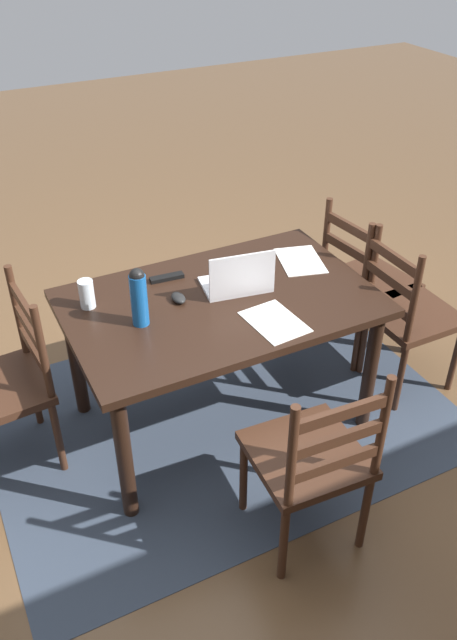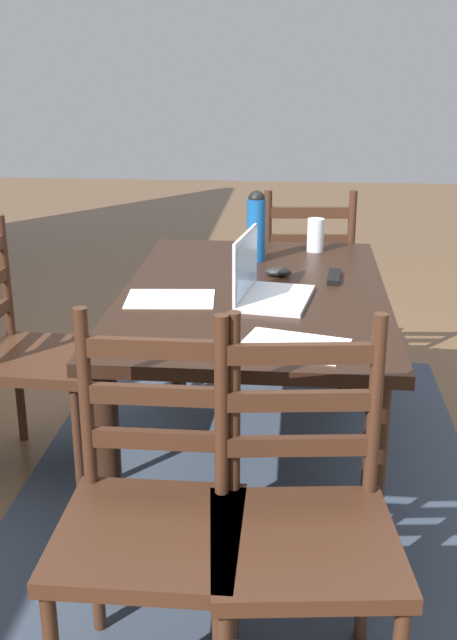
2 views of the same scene
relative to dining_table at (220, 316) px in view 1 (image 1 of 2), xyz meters
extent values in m
plane|color=brown|center=(0.00, 0.00, -0.65)|extent=(14.00, 14.00, 0.00)
cube|color=#333D4C|center=(0.00, 0.00, -0.64)|extent=(2.36, 1.69, 0.01)
cube|color=black|center=(0.00, 0.00, 0.08)|extent=(1.45, 0.92, 0.04)
cylinder|color=black|center=(-0.64, -0.38, -0.30)|extent=(0.07, 0.07, 0.70)
cylinder|color=black|center=(0.64, -0.38, -0.30)|extent=(0.07, 0.07, 0.70)
cylinder|color=black|center=(-0.64, 0.38, -0.30)|extent=(0.07, 0.07, 0.70)
cylinder|color=black|center=(0.64, 0.38, -0.30)|extent=(0.07, 0.07, 0.70)
cube|color=#3D2316|center=(-1.05, -0.18, -0.20)|extent=(0.49, 0.49, 0.04)
cylinder|color=#3D2316|center=(-1.22, -0.40, -0.43)|extent=(0.04, 0.04, 0.43)
cylinder|color=#3D2316|center=(-1.27, -0.02, -0.43)|extent=(0.04, 0.04, 0.43)
cylinder|color=#3D2316|center=(-0.84, -0.35, -0.43)|extent=(0.04, 0.04, 0.43)
cylinder|color=#3D2316|center=(-0.89, 0.03, -0.43)|extent=(0.04, 0.04, 0.43)
cylinder|color=#3D2316|center=(-0.83, -0.35, 0.05)|extent=(0.04, 0.04, 0.50)
cylinder|color=#3D2316|center=(-0.88, 0.03, 0.05)|extent=(0.04, 0.04, 0.50)
cube|color=#3D2316|center=(-0.86, -0.16, -0.05)|extent=(0.07, 0.36, 0.05)
cube|color=#3D2316|center=(-0.86, -0.16, 0.08)|extent=(0.07, 0.36, 0.05)
cube|color=#3D2316|center=(-0.86, -0.16, 0.20)|extent=(0.07, 0.36, 0.05)
cube|color=#3D2316|center=(-1.05, 0.18, -0.20)|extent=(0.44, 0.44, 0.04)
cylinder|color=#3D2316|center=(-1.24, -0.01, -0.43)|extent=(0.04, 0.04, 0.43)
cylinder|color=#3D2316|center=(-1.24, 0.37, -0.43)|extent=(0.04, 0.04, 0.43)
cylinder|color=#3D2316|center=(-0.86, 0.00, -0.43)|extent=(0.04, 0.04, 0.43)
cylinder|color=#3D2316|center=(-0.86, 0.38, -0.43)|extent=(0.04, 0.04, 0.43)
cylinder|color=#3D2316|center=(-0.85, 0.00, 0.05)|extent=(0.04, 0.04, 0.50)
cylinder|color=#3D2316|center=(-0.85, 0.38, 0.05)|extent=(0.04, 0.04, 0.50)
cube|color=#3D2316|center=(-0.85, 0.19, -0.05)|extent=(0.02, 0.36, 0.05)
cube|color=#3D2316|center=(-0.85, 0.19, 0.08)|extent=(0.02, 0.36, 0.05)
cube|color=#3D2316|center=(-0.85, 0.19, 0.20)|extent=(0.02, 0.36, 0.05)
cylinder|color=#3D2316|center=(0.85, -0.01, -0.43)|extent=(0.04, 0.04, 0.43)
cylinder|color=#3D2316|center=(0.88, -0.39, -0.43)|extent=(0.04, 0.04, 0.43)
cylinder|color=#3D2316|center=(0.84, -0.01, 0.05)|extent=(0.04, 0.04, 0.50)
cylinder|color=#3D2316|center=(0.87, -0.39, 0.05)|extent=(0.04, 0.04, 0.50)
cube|color=#3D2316|center=(0.85, -0.20, -0.05)|extent=(0.05, 0.36, 0.05)
cube|color=#3D2316|center=(0.85, -0.20, 0.08)|extent=(0.05, 0.36, 0.05)
cube|color=#3D2316|center=(0.85, -0.20, 0.20)|extent=(0.05, 0.36, 0.05)
cube|color=#3D2316|center=(0.00, 0.79, -0.20)|extent=(0.46, 0.46, 0.04)
cylinder|color=#3D2316|center=(0.18, 0.59, -0.43)|extent=(0.04, 0.04, 0.43)
cylinder|color=#3D2316|center=(-0.20, 0.61, -0.43)|extent=(0.04, 0.04, 0.43)
cylinder|color=#3D2316|center=(0.20, 0.97, -0.43)|extent=(0.04, 0.04, 0.43)
cylinder|color=#3D2316|center=(-0.18, 0.99, -0.43)|extent=(0.04, 0.04, 0.43)
cylinder|color=#3D2316|center=(0.20, 0.98, 0.05)|extent=(0.04, 0.04, 0.50)
cylinder|color=#3D2316|center=(-0.18, 1.00, 0.05)|extent=(0.04, 0.04, 0.50)
cube|color=#3D2316|center=(0.01, 0.99, -0.05)|extent=(0.36, 0.04, 0.05)
cube|color=#3D2316|center=(0.01, 0.99, 0.08)|extent=(0.36, 0.04, 0.05)
cube|color=#3D2316|center=(0.01, 0.99, 0.20)|extent=(0.36, 0.04, 0.05)
cube|color=silver|center=(-0.12, -0.08, 0.10)|extent=(0.35, 0.27, 0.02)
cube|color=silver|center=(-0.10, 0.03, 0.22)|extent=(0.32, 0.06, 0.21)
cube|color=#A5CCEA|center=(-0.10, 0.02, 0.22)|extent=(0.29, 0.05, 0.19)
cylinder|color=#145199|center=(0.40, 0.02, 0.22)|extent=(0.07, 0.07, 0.25)
sphere|color=black|center=(0.40, 0.02, 0.34)|extent=(0.07, 0.07, 0.07)
cylinder|color=silver|center=(0.57, -0.22, 0.17)|extent=(0.07, 0.07, 0.14)
ellipsoid|color=black|center=(0.18, -0.08, 0.11)|extent=(0.06, 0.10, 0.03)
cube|color=black|center=(0.16, -0.29, 0.11)|extent=(0.17, 0.06, 0.02)
cube|color=white|center=(-0.14, 0.28, 0.10)|extent=(0.23, 0.31, 0.00)
cube|color=white|center=(-0.53, -0.14, 0.10)|extent=(0.28, 0.34, 0.00)
camera|label=1|loc=(1.10, 2.28, 1.74)|focal=35.95mm
camera|label=2|loc=(-2.58, -0.15, 0.89)|focal=43.08mm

